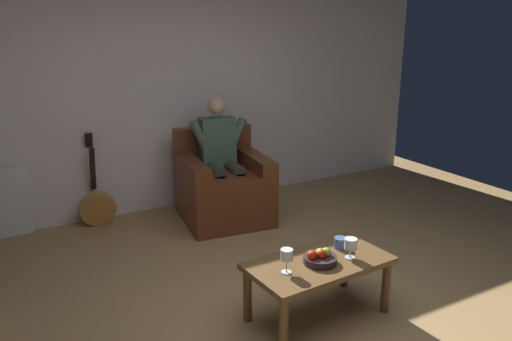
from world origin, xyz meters
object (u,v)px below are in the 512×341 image
(armchair, at_px, (223,188))
(candle_jar, at_px, (340,243))
(person_seated, at_px, (221,155))
(fruit_bowl, at_px, (320,258))
(guitar, at_px, (98,205))
(wine_glass_far, at_px, (351,245))
(wine_glass_near, at_px, (287,256))
(coffee_table, at_px, (319,269))

(armchair, bearing_deg, candle_jar, 97.79)
(person_seated, height_order, fruit_bowl, person_seated)
(guitar, xyz_separation_m, fruit_bowl, (-0.95, 2.46, 0.26))
(person_seated, distance_m, candle_jar, 1.93)
(wine_glass_far, relative_size, candle_jar, 1.56)
(person_seated, height_order, guitar, person_seated)
(wine_glass_near, distance_m, wine_glass_far, 0.50)
(candle_jar, bearing_deg, person_seated, -88.98)
(guitar, bearing_deg, armchair, 158.42)
(coffee_table, distance_m, wine_glass_near, 0.34)
(armchair, relative_size, fruit_bowl, 4.12)
(coffee_table, relative_size, guitar, 1.08)
(guitar, bearing_deg, coffee_table, 111.84)
(wine_glass_far, bearing_deg, candle_jar, -104.44)
(coffee_table, bearing_deg, wine_glass_far, 161.44)
(guitar, height_order, wine_glass_far, guitar)
(coffee_table, xyz_separation_m, guitar, (0.97, -2.43, -0.15))
(person_seated, height_order, candle_jar, person_seated)
(guitar, height_order, candle_jar, guitar)
(coffee_table, bearing_deg, armchair, -96.17)
(person_seated, height_order, coffee_table, person_seated)
(coffee_table, xyz_separation_m, wine_glass_far, (-0.21, 0.07, 0.16))
(armchair, distance_m, person_seated, 0.35)
(person_seated, xyz_separation_m, guitar, (1.19, -0.43, -0.47))
(fruit_bowl, distance_m, candle_jar, 0.30)
(wine_glass_far, bearing_deg, fruit_bowl, -8.87)
(wine_glass_near, bearing_deg, armchair, -103.97)
(guitar, xyz_separation_m, wine_glass_far, (-1.18, 2.50, 0.31))
(armchair, relative_size, candle_jar, 10.27)
(fruit_bowl, bearing_deg, wine_glass_near, 0.44)
(wine_glass_near, relative_size, fruit_bowl, 0.72)
(coffee_table, xyz_separation_m, wine_glass_near, (0.28, 0.04, 0.18))
(person_seated, relative_size, guitar, 1.36)
(person_seated, height_order, wine_glass_near, person_seated)
(wine_glass_far, bearing_deg, armchair, -90.05)
(wine_glass_far, distance_m, candle_jar, 0.17)
(guitar, distance_m, fruit_bowl, 2.65)
(person_seated, relative_size, coffee_table, 1.26)
(coffee_table, distance_m, fruit_bowl, 0.11)
(coffee_table, height_order, fruit_bowl, fruit_bowl)
(armchair, height_order, person_seated, person_seated)
(person_seated, bearing_deg, guitar, -13.09)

